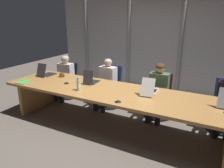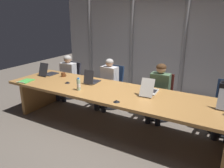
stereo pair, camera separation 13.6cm
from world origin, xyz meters
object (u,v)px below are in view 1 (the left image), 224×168
laptop_left_end (46,73)px  laptop_left_mid (91,80)px  office_chair_left_end (68,84)px  office_chair_right_mid (224,112)px  person_center (158,88)px  water_bottle_primary (79,85)px  laptop_center (150,90)px  spiral_notepad (24,82)px  person_left_end (64,75)px  person_left_mid (106,81)px  conference_mic_middle (118,101)px  office_chair_left_mid (110,91)px  office_chair_center (159,100)px  coffee_mug_near (62,75)px  conference_mic_left_side (66,83)px

laptop_left_end → laptop_left_mid: laptop_left_end is taller
office_chair_left_end → office_chair_right_mid: (3.73, 0.00, 0.01)m
person_center → water_bottle_primary: (-1.18, -1.09, 0.20)m
laptop_center → spiral_notepad: bearing=99.2°
person_left_end → person_left_mid: person_left_mid is taller
laptop_left_mid → conference_mic_middle: 1.13m
laptop_center → person_left_end: person_left_end is taller
laptop_left_mid → person_left_end: bearing=59.0°
office_chair_left_mid → office_chair_center: bearing=94.2°
coffee_mug_near → spiral_notepad: 0.80m
conference_mic_left_side → conference_mic_middle: (1.36, -0.38, 0.00)m
laptop_left_end → conference_mic_left_side: size_ratio=3.78×
laptop_center → person_center: 0.62m
conference_mic_middle → person_left_mid: bearing=126.7°
laptop_left_end → water_bottle_primary: size_ratio=1.74×
laptop_left_end → office_chair_center: size_ratio=0.46×
office_chair_right_mid → water_bottle_primary: water_bottle_primary is taller
laptop_center → office_chair_left_mid: (-1.23, 0.76, -0.47)m
laptop_center → office_chair_right_mid: (1.24, 0.76, -0.47)m
laptop_left_end → person_left_mid: (1.23, 0.61, -0.17)m
person_left_end → coffee_mug_near: 0.69m
person_left_mid → coffee_mug_near: 1.01m
laptop_left_mid → coffee_mug_near: (-0.83, 0.07, -0.01)m
water_bottle_primary → spiral_notepad: bearing=-174.6°
person_left_end → spiral_notepad: 1.22m
person_left_end → water_bottle_primary: 1.68m
laptop_left_end → laptop_left_mid: (1.23, 0.00, -0.00)m
laptop_center → office_chair_left_mid: bearing=53.8°
conference_mic_left_side → spiral_notepad: conference_mic_left_side is taller
laptop_left_end → laptop_center: 2.47m
laptop_left_mid → person_left_end: person_left_end is taller
person_left_mid → laptop_left_end: bearing=-59.7°
person_left_mid → conference_mic_left_side: person_left_mid is taller
laptop_center → spiral_notepad: size_ratio=1.54×
office_chair_right_mid → conference_mic_middle: size_ratio=8.56×
person_center → conference_mic_middle: person_center is taller
person_left_end → laptop_left_end: bearing=-4.9°
coffee_mug_near → conference_mic_left_side: coffee_mug_near is taller
office_chair_left_mid → coffee_mug_near: size_ratio=6.80×
laptop_left_end → conference_mic_middle: 2.25m
office_chair_left_mid → coffee_mug_near: bearing=-46.3°
conference_mic_middle → office_chair_right_mid: bearing=42.1°
person_center → conference_mic_left_side: size_ratio=10.59×
conference_mic_left_side → coffee_mug_near: bearing=140.6°
laptop_left_end → laptop_left_mid: size_ratio=1.09×
laptop_center → person_left_mid: person_left_mid is taller
office_chair_left_end → person_left_mid: (1.25, -0.15, 0.31)m
water_bottle_primary → conference_mic_left_side: water_bottle_primary is taller
office_chair_left_mid → water_bottle_primary: size_ratio=3.96×
person_center → laptop_left_end: bearing=-79.0°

